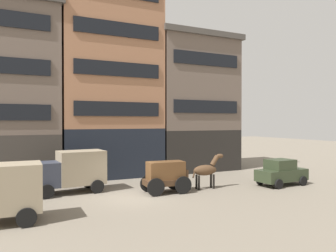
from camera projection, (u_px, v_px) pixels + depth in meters
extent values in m
plane|color=slate|center=(133.00, 198.00, 19.05)|extent=(120.00, 120.00, 0.00)
cube|color=black|center=(109.00, 151.00, 27.26)|extent=(7.96, 5.34, 3.92)
cube|color=#9E6B4C|center=(109.00, 56.00, 27.15)|extent=(7.96, 5.34, 12.21)
cube|color=black|center=(118.00, 109.00, 24.75)|extent=(6.69, 0.12, 1.10)
cube|color=black|center=(118.00, 69.00, 24.71)|extent=(6.69, 0.12, 1.10)
cube|color=black|center=(118.00, 29.00, 24.67)|extent=(6.69, 0.12, 1.10)
cube|color=black|center=(191.00, 149.00, 30.67)|extent=(7.62, 5.34, 3.71)
cube|color=#66564C|center=(191.00, 86.00, 30.59)|extent=(7.62, 5.34, 8.28)
cube|color=#47423D|center=(191.00, 40.00, 30.53)|extent=(8.12, 5.84, 0.50)
cube|color=black|center=(207.00, 107.00, 28.15)|extent=(6.40, 0.12, 1.10)
cube|color=black|center=(207.00, 59.00, 28.09)|extent=(6.40, 0.12, 1.10)
cube|color=#3D2819|center=(166.00, 182.00, 20.28)|extent=(2.77, 1.46, 0.36)
cube|color=brown|center=(166.00, 170.00, 20.27)|extent=(2.36, 1.24, 1.10)
cube|color=#3D2819|center=(182.00, 173.00, 20.70)|extent=(0.46, 1.06, 0.50)
cylinder|color=black|center=(174.00, 181.00, 21.28)|extent=(1.10, 0.15, 1.10)
cylinder|color=black|center=(183.00, 185.00, 19.96)|extent=(1.10, 0.15, 1.10)
cylinder|color=black|center=(148.00, 183.00, 20.61)|extent=(1.10, 0.15, 1.10)
cylinder|color=black|center=(156.00, 187.00, 19.29)|extent=(1.10, 0.15, 1.10)
ellipsoid|color=#513823|center=(205.00, 170.00, 21.52)|extent=(1.73, 0.70, 0.70)
cylinder|color=#513823|center=(215.00, 161.00, 21.78)|extent=(0.68, 0.36, 0.76)
ellipsoid|color=#513823|center=(220.00, 156.00, 21.92)|extent=(0.57, 0.27, 0.30)
cylinder|color=#513823|center=(194.00, 173.00, 21.22)|extent=(0.27, 0.12, 0.65)
cylinder|color=black|center=(211.00, 181.00, 21.90)|extent=(0.14, 0.14, 0.95)
cylinder|color=black|center=(214.00, 182.00, 21.56)|extent=(0.14, 0.14, 0.95)
cylinder|color=black|center=(196.00, 182.00, 21.49)|extent=(0.14, 0.14, 0.95)
cylinder|color=black|center=(199.00, 183.00, 21.15)|extent=(0.14, 0.14, 0.95)
cube|color=#333847|center=(52.00, 174.00, 19.74)|extent=(1.54, 1.81, 1.50)
cube|color=#333847|center=(40.00, 180.00, 19.39)|extent=(1.02, 1.51, 0.80)
cube|color=gray|center=(81.00, 167.00, 20.64)|extent=(2.95, 2.12, 2.10)
cube|color=silver|center=(44.00, 171.00, 19.51)|extent=(0.30, 1.37, 0.64)
cylinder|color=black|center=(47.00, 192.00, 18.70)|extent=(0.86, 0.29, 0.84)
cylinder|color=black|center=(41.00, 186.00, 20.34)|extent=(0.86, 0.29, 0.84)
cylinder|color=black|center=(97.00, 187.00, 20.21)|extent=(0.86, 0.29, 0.84)
cylinder|color=black|center=(89.00, 182.00, 21.85)|extent=(0.86, 0.29, 0.84)
cube|color=gray|center=(7.00, 188.00, 14.19)|extent=(2.82, 1.93, 2.10)
cylinder|color=black|center=(26.00, 218.00, 13.66)|extent=(0.84, 0.23, 0.84)
cylinder|color=black|center=(26.00, 207.00, 15.38)|extent=(0.84, 0.23, 0.84)
cube|color=#2D3823|center=(282.00, 175.00, 22.76)|extent=(3.79, 1.82, 0.80)
cube|color=#2D3823|center=(280.00, 164.00, 22.68)|extent=(1.88, 1.55, 0.70)
cube|color=silver|center=(288.00, 165.00, 23.09)|extent=(0.41, 1.33, 0.56)
cylinder|color=black|center=(284.00, 177.00, 24.08)|extent=(0.67, 0.22, 0.66)
cylinder|color=black|center=(303.00, 181.00, 22.61)|extent=(0.67, 0.22, 0.66)
cylinder|color=black|center=(260.00, 180.00, 22.92)|extent=(0.67, 0.22, 0.66)
cylinder|color=black|center=(279.00, 184.00, 21.45)|extent=(0.67, 0.22, 0.66)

